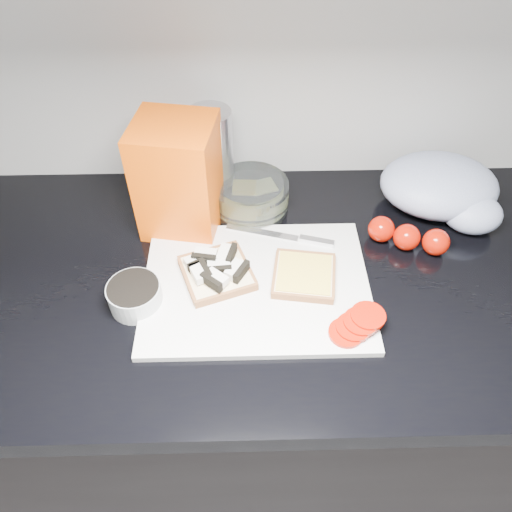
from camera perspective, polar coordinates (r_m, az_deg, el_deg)
The scene contains 14 objects.
base_cabinet at distance 1.32m, azimuth 4.62°, elevation -15.27°, with size 3.50×0.60×0.86m, color black.
countertop at distance 0.95m, azimuth 6.22°, elevation -2.38°, with size 3.50×0.64×0.04m, color black.
cutting_board at distance 0.89m, azimuth 0.05°, elevation -3.34°, with size 0.40×0.30×0.01m, color silver.
bread_left at distance 0.89m, azimuth -4.58°, elevation -1.72°, with size 0.15×0.15×0.04m.
bread_right at distance 0.89m, azimuth 5.51°, elevation -2.23°, with size 0.13×0.13×0.02m.
tomato_slices at distance 0.84m, azimuth 11.47°, elevation -7.65°, with size 0.11×0.09×0.02m.
knife at distance 0.96m, azimuth 4.27°, elevation 2.14°, with size 0.21×0.07×0.01m.
seed_tub at distance 0.88m, azimuth -13.69°, elevation -4.31°, with size 0.09×0.09×0.05m.
tub_lid at distance 1.02m, azimuth -9.48°, elevation 3.31°, with size 0.08×0.08×0.01m, color silver.
glass_bowl at distance 1.03m, azimuth -0.59°, elevation 6.83°, with size 0.15×0.15×0.06m.
bread_bag at distance 0.95m, azimuth -8.82°, elevation 8.84°, with size 0.14×0.13×0.23m, color #FA5104.
steel_canister at distance 1.02m, azimuth -5.04°, elevation 11.22°, with size 0.08×0.08×0.20m, color silver.
grocery_bag at distance 1.08m, azimuth 20.64°, elevation 7.17°, with size 0.25×0.23×0.10m.
whole_tomatoes at distance 0.99m, azimuth 16.95°, elevation 2.18°, with size 0.15×0.09×0.05m.
Camera 1 is at (-0.12, 0.59, 1.59)m, focal length 35.00 mm.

